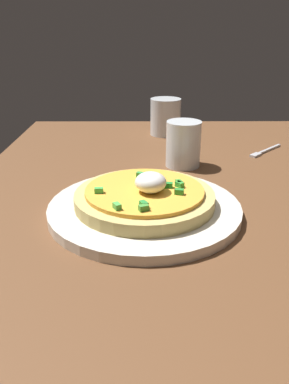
{
  "coord_description": "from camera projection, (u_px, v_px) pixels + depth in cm",
  "views": [
    {
      "loc": [
        61.37,
        -7.03,
        29.1
      ],
      "look_at": [
        7.62,
        -6.77,
        6.0
      ],
      "focal_mm": 36.73,
      "sensor_mm": 36.0,
      "label": 1
    }
  ],
  "objects": [
    {
      "name": "cup_near",
      "position": [
        165.0,
        117.0,
        1.01
      ],
      "size": [
        7.78,
        7.78,
        9.19
      ],
      "color": "silver",
      "rests_on": "dining_table"
    },
    {
      "name": "pizza",
      "position": [
        145.0,
        196.0,
        0.59
      ],
      "size": [
        21.0,
        21.0,
        5.46
      ],
      "color": "tan",
      "rests_on": "plate"
    },
    {
      "name": "fork",
      "position": [
        264.0,
        152.0,
        0.88
      ],
      "size": [
        9.39,
        9.39,
        0.5
      ],
      "rotation": [
        0.0,
        0.0,
        -0.79
      ],
      "color": "#B7B7BC",
      "rests_on": "dining_table"
    },
    {
      "name": "dining_table",
      "position": [
        184.0,
        200.0,
        0.67
      ],
      "size": [
        107.38,
        77.26,
        2.47
      ],
      "primitive_type": "cube",
      "color": "brown",
      "rests_on": "ground"
    },
    {
      "name": "plate",
      "position": [
        144.0,
        209.0,
        0.6
      ],
      "size": [
        29.05,
        29.05,
        1.54
      ],
      "primitive_type": "cylinder",
      "color": "silver",
      "rests_on": "dining_table"
    },
    {
      "name": "cup_far",
      "position": [
        183.0,
        145.0,
        0.78
      ],
      "size": [
        6.94,
        6.94,
        9.08
      ],
      "color": "silver",
      "rests_on": "dining_table"
    }
  ]
}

